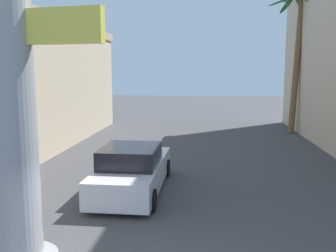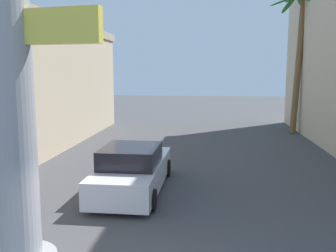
# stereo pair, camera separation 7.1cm
# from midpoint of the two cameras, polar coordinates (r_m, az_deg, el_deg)

# --- Properties ---
(ground_plane) EXTENTS (89.24, 89.24, 0.00)m
(ground_plane) POSITION_cam_midpoint_polar(r_m,az_deg,el_deg) (15.57, 1.54, -6.34)
(ground_plane) COLOR #424244
(neon_sign_pole) EXTENTS (3.34, 1.33, 9.52)m
(neon_sign_pole) POSITION_cam_midpoint_polar(r_m,az_deg,el_deg) (6.78, -23.55, 10.05)
(neon_sign_pole) COLOR #9E9EA3
(neon_sign_pole) RESTS_ON ground
(car_lead) EXTENTS (2.08, 5.13, 1.56)m
(car_lead) POSITION_cam_midpoint_polar(r_m,az_deg,el_deg) (12.53, -5.58, -6.71)
(car_lead) COLOR black
(car_lead) RESTS_ON ground
(palm_tree_mid_left) EXTENTS (2.24, 2.34, 9.26)m
(palm_tree_mid_left) POSITION_cam_midpoint_polar(r_m,az_deg,el_deg) (16.30, -23.70, 12.24)
(palm_tree_mid_left) COLOR brown
(palm_tree_mid_left) RESTS_ON ground
(palm_tree_far_right) EXTENTS (3.40, 3.29, 8.66)m
(palm_tree_far_right) POSITION_cam_midpoint_polar(r_m,az_deg,el_deg) (25.44, 18.85, 10.96)
(palm_tree_far_right) COLOR brown
(palm_tree_far_right) RESTS_ON ground
(pedestrian_far_left) EXTENTS (0.48, 0.48, 1.67)m
(pedestrian_far_left) POSITION_cam_midpoint_polar(r_m,az_deg,el_deg) (20.31, -15.81, -0.38)
(pedestrian_far_left) COLOR #1E233F
(pedestrian_far_left) RESTS_ON ground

